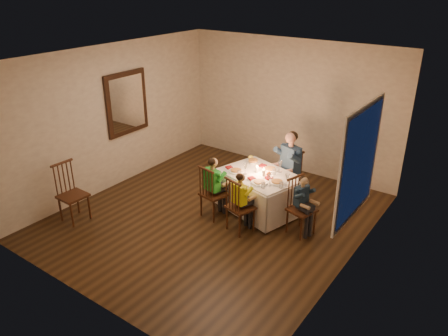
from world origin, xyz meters
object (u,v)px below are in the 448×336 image
Objects in this scene: child_teal at (300,233)px; child_yellow at (240,230)px; dining_table at (260,184)px; chair_adult at (287,198)px; chair_extra at (77,219)px; serving_bowl at (253,162)px; chair_near_left at (214,216)px; chair_end at (300,233)px; child_green at (214,216)px; adult at (287,198)px; chair_near_right at (240,230)px.

child_yellow is at bearing 136.45° from child_teal.
dining_table reaches higher than chair_adult.
serving_bowl reaches higher than chair_extra.
chair_adult is 1.00× the size of chair_near_left.
serving_bowl is at bearing 81.49° from chair_end.
child_green is 0.61m from child_yellow.
chair_extra is 2.69m from child_yellow.
dining_table is 1.43× the size of child_green.
child_green is at bearing -98.55° from adult.
serving_bowl reaches higher than chair_end.
chair_near_right is 0.73× the size of adult.
chair_near_left is at bearing 5.40° from child_yellow.
dining_table reaches higher than chair_near_right.
child_yellow is (-0.09, -1.39, 0.00)m from chair_adult.
child_green is at bearing 5.40° from child_yellow.
chair_near_left is 0.61m from child_yellow.
child_yellow is 1.03× the size of child_teal.
serving_bowl is at bearing -51.56° from child_yellow.
serving_bowl is (0.17, 0.91, 0.70)m from chair_near_left.
child_green is (-0.50, -0.61, -0.48)m from dining_table.
adult reaches higher than chair_near_right.
chair_near_right is (-0.09, -1.39, 0.00)m from chair_adult.
adult is 1.39m from child_yellow.
chair_adult is at bearing -107.39° from chair_near_left.
chair_end is 1.44m from child_green.
child_green is 5.15× the size of serving_bowl.
adult is at bearing 35.28° from serving_bowl.
chair_near_right is at bearing 136.45° from child_teal.
chair_end is 0.00m from child_teal.
child_teal reaches higher than chair_end.
chair_near_left is (-0.68, -1.27, 0.00)m from chair_adult.
chair_extra reaches higher than chair_near_right.
chair_adult is 1.39m from child_yellow.
chair_extra is 1.03× the size of child_teal.
chair_adult and chair_near_right have the same top height.
adult reaches higher than chair_end.
chair_extra and child_yellow have the same top height.
dining_table is at bearing 90.33° from chair_end.
chair_near_right is at bearing -67.52° from serving_bowl.
chair_end is 1.15m from adult.
chair_extra is at bearing 49.43° from chair_near_left.
adult is (-0.71, 0.91, 0.00)m from chair_end.
child_green reaches higher than chair_extra.
dining_table is at bearing -85.95° from adult.
dining_table is 1.63× the size of chair_adult.
chair_extra is 4.84× the size of serving_bowl.
chair_near_left is 1.44m from child_teal.
chair_adult is 1.39m from chair_near_right.
adult is at bearing 53.68° from chair_end.
chair_adult is (0.19, 0.66, -0.48)m from dining_table.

